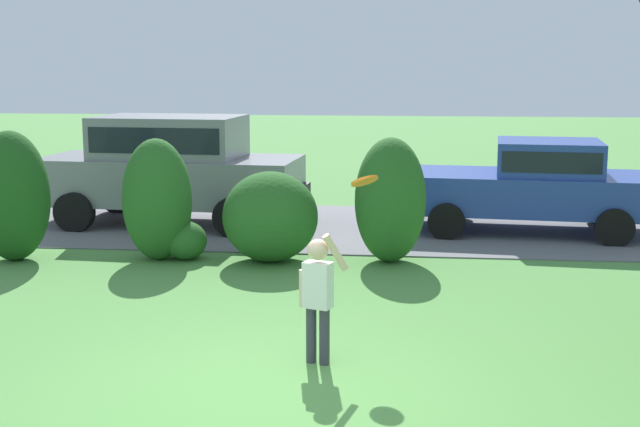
{
  "coord_description": "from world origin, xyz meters",
  "views": [
    {
      "loc": [
        1.26,
        -6.94,
        2.83
      ],
      "look_at": [
        0.2,
        2.83,
        1.1
      ],
      "focal_mm": 48.08,
      "sensor_mm": 36.0,
      "label": 1
    }
  ],
  "objects_px": {
    "parked_suv": "(170,164)",
    "child_thrower": "(318,290)",
    "parked_sedan": "(534,183)",
    "frisbee": "(365,181)"
  },
  "relations": [
    {
      "from": "parked_sedan",
      "to": "parked_suv",
      "type": "height_order",
      "value": "parked_suv"
    },
    {
      "from": "child_thrower",
      "to": "parked_sedan",
      "type": "bearing_deg",
      "value": 66.9
    },
    {
      "from": "parked_sedan",
      "to": "frisbee",
      "type": "xyz_separation_m",
      "value": [
        -2.52,
        -6.1,
        0.82
      ]
    },
    {
      "from": "parked_sedan",
      "to": "frisbee",
      "type": "relative_size",
      "value": 15.01
    },
    {
      "from": "parked_suv",
      "to": "frisbee",
      "type": "xyz_separation_m",
      "value": [
        3.76,
        -6.11,
        0.59
      ]
    },
    {
      "from": "parked_suv",
      "to": "child_thrower",
      "type": "xyz_separation_m",
      "value": [
        3.38,
        -6.83,
        -0.36
      ]
    },
    {
      "from": "child_thrower",
      "to": "frisbee",
      "type": "height_order",
      "value": "frisbee"
    },
    {
      "from": "parked_sedan",
      "to": "child_thrower",
      "type": "bearing_deg",
      "value": -113.1
    },
    {
      "from": "parked_suv",
      "to": "frisbee",
      "type": "bearing_deg",
      "value": -58.38
    },
    {
      "from": "parked_sedan",
      "to": "frisbee",
      "type": "height_order",
      "value": "frisbee"
    }
  ]
}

